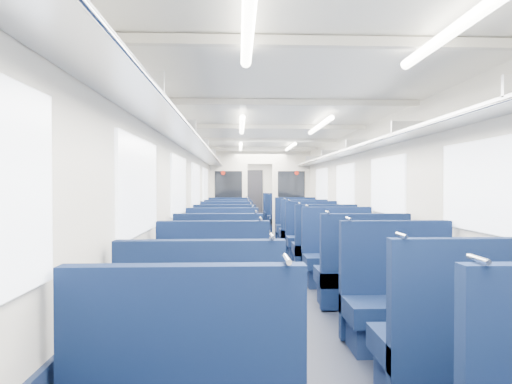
{
  "coord_description": "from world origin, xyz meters",
  "views": [
    {
      "loc": [
        -0.6,
        -8.69,
        1.44
      ],
      "look_at": [
        -0.13,
        3.15,
        1.22
      ],
      "focal_mm": 30.86,
      "sensor_mm": 36.0,
      "label": 1
    }
  ],
  "objects_px": {
    "seat_12": "(225,250)",
    "seat_5": "(458,351)",
    "seat_18": "(229,229)",
    "seat_6": "(212,308)",
    "seat_26": "(232,213)",
    "seat_10": "(222,263)",
    "seat_17": "(303,233)",
    "end_door": "(253,195)",
    "seat_14": "(226,241)",
    "seat_15": "(312,240)",
    "seat_4": "(202,356)",
    "seat_24": "(232,216)",
    "seat_23": "(283,218)",
    "seat_11": "(338,260)",
    "seat_13": "(324,249)",
    "seat_20": "(231,221)",
    "seat_27": "(277,214)",
    "seat_19": "(296,228)",
    "bulkhead": "(260,191)",
    "seat_16": "(228,234)",
    "seat_7": "(401,307)",
    "seat_22": "(231,218)",
    "seat_21": "(287,221)",
    "seat_9": "(361,277)",
    "seat_8": "(219,277)",
    "seat_25": "(279,215)"
  },
  "relations": [
    {
      "from": "seat_6",
      "to": "seat_11",
      "type": "relative_size",
      "value": 1.0
    },
    {
      "from": "seat_5",
      "to": "seat_20",
      "type": "bearing_deg",
      "value": 99.4
    },
    {
      "from": "seat_21",
      "to": "seat_4",
      "type": "bearing_deg",
      "value": -99.45
    },
    {
      "from": "seat_4",
      "to": "seat_16",
      "type": "bearing_deg",
      "value": 90.0
    },
    {
      "from": "seat_6",
      "to": "seat_19",
      "type": "distance_m",
      "value": 7.23
    },
    {
      "from": "seat_12",
      "to": "seat_5",
      "type": "bearing_deg",
      "value": -69.78
    },
    {
      "from": "seat_11",
      "to": "bulkhead",
      "type": "bearing_deg",
      "value": 97.82
    },
    {
      "from": "seat_17",
      "to": "seat_23",
      "type": "distance_m",
      "value": 4.42
    },
    {
      "from": "seat_4",
      "to": "seat_9",
      "type": "relative_size",
      "value": 1.0
    },
    {
      "from": "seat_4",
      "to": "seat_15",
      "type": "distance_m",
      "value": 5.92
    },
    {
      "from": "seat_8",
      "to": "seat_6",
      "type": "bearing_deg",
      "value": -90.0
    },
    {
      "from": "seat_23",
      "to": "bulkhead",
      "type": "bearing_deg",
      "value": -114.66
    },
    {
      "from": "seat_10",
      "to": "seat_24",
      "type": "xyz_separation_m",
      "value": [
        0.0,
        9.06,
        0.0
      ]
    },
    {
      "from": "seat_14",
      "to": "seat_15",
      "type": "distance_m",
      "value": 1.66
    },
    {
      "from": "seat_22",
      "to": "bulkhead",
      "type": "bearing_deg",
      "value": -65.11
    },
    {
      "from": "seat_9",
      "to": "seat_4",
      "type": "bearing_deg",
      "value": -126.04
    },
    {
      "from": "bulkhead",
      "to": "seat_13",
      "type": "distance_m",
      "value": 5.13
    },
    {
      "from": "seat_14",
      "to": "seat_27",
      "type": "height_order",
      "value": "same"
    },
    {
      "from": "seat_7",
      "to": "seat_22",
      "type": "bearing_deg",
      "value": 99.21
    },
    {
      "from": "seat_14",
      "to": "seat_25",
      "type": "relative_size",
      "value": 1.0
    },
    {
      "from": "seat_4",
      "to": "seat_24",
      "type": "xyz_separation_m",
      "value": [
        0.0,
        12.35,
        0.0
      ]
    },
    {
      "from": "seat_7",
      "to": "seat_23",
      "type": "bearing_deg",
      "value": 90.0
    },
    {
      "from": "seat_6",
      "to": "seat_27",
      "type": "height_order",
      "value": "same"
    },
    {
      "from": "seat_10",
      "to": "seat_17",
      "type": "xyz_separation_m",
      "value": [
        1.66,
        3.59,
        0.0
      ]
    },
    {
      "from": "seat_6",
      "to": "seat_26",
      "type": "height_order",
      "value": "same"
    },
    {
      "from": "seat_10",
      "to": "seat_24",
      "type": "distance_m",
      "value": 9.06
    },
    {
      "from": "seat_9",
      "to": "seat_27",
      "type": "height_order",
      "value": "same"
    },
    {
      "from": "seat_13",
      "to": "seat_23",
      "type": "bearing_deg",
      "value": 90.0
    },
    {
      "from": "seat_10",
      "to": "seat_24",
      "type": "relative_size",
      "value": 1.0
    },
    {
      "from": "seat_4",
      "to": "seat_5",
      "type": "xyz_separation_m",
      "value": [
        1.66,
        0.03,
        0.0
      ]
    },
    {
      "from": "seat_5",
      "to": "seat_14",
      "type": "height_order",
      "value": "same"
    },
    {
      "from": "seat_21",
      "to": "seat_27",
      "type": "height_order",
      "value": "same"
    },
    {
      "from": "seat_9",
      "to": "seat_11",
      "type": "xyz_separation_m",
      "value": [
        0.0,
        1.17,
        0.0
      ]
    },
    {
      "from": "end_door",
      "to": "seat_12",
      "type": "height_order",
      "value": "end_door"
    },
    {
      "from": "seat_9",
      "to": "seat_19",
      "type": "xyz_separation_m",
      "value": [
        0.0,
        5.83,
        0.0
      ]
    },
    {
      "from": "seat_13",
      "to": "seat_22",
      "type": "height_order",
      "value": "same"
    },
    {
      "from": "seat_6",
      "to": "seat_27",
      "type": "bearing_deg",
      "value": 82.33
    },
    {
      "from": "seat_6",
      "to": "seat_17",
      "type": "relative_size",
      "value": 1.0
    },
    {
      "from": "end_door",
      "to": "seat_6",
      "type": "relative_size",
      "value": 1.76
    },
    {
      "from": "seat_17",
      "to": "seat_14",
      "type": "bearing_deg",
      "value": -142.97
    },
    {
      "from": "seat_8",
      "to": "seat_21",
      "type": "bearing_deg",
      "value": 77.69
    },
    {
      "from": "seat_5",
      "to": "seat_18",
      "type": "distance_m",
      "value": 8.13
    },
    {
      "from": "seat_13",
      "to": "seat_18",
      "type": "xyz_separation_m",
      "value": [
        -1.66,
        3.48,
        0.0
      ]
    },
    {
      "from": "seat_18",
      "to": "seat_23",
      "type": "xyz_separation_m",
      "value": [
        1.66,
        3.31,
        0.0
      ]
    },
    {
      "from": "seat_8",
      "to": "seat_15",
      "type": "distance_m",
      "value": 3.71
    },
    {
      "from": "seat_15",
      "to": "bulkhead",
      "type": "bearing_deg",
      "value": 102.31
    },
    {
      "from": "seat_22",
      "to": "seat_20",
      "type": "bearing_deg",
      "value": -90.0
    },
    {
      "from": "seat_9",
      "to": "seat_11",
      "type": "distance_m",
      "value": 1.17
    },
    {
      "from": "seat_10",
      "to": "seat_20",
      "type": "bearing_deg",
      "value": 90.0
    },
    {
      "from": "end_door",
      "to": "seat_4",
      "type": "height_order",
      "value": "end_door"
    }
  ]
}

